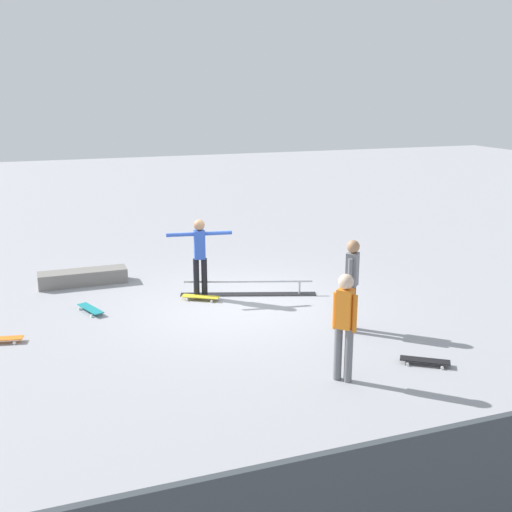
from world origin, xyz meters
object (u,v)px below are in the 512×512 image
(loose_skateboard_teal, at_px, (90,309))
(loose_skateboard_black, at_px, (425,361))
(skater_main, at_px, (200,253))
(loose_skateboard_orange, at_px, (0,339))
(grind_rail, at_px, (248,288))
(skateboard_main, at_px, (201,297))
(bystander_grey_shirt, at_px, (352,280))
(skate_ledge, at_px, (83,277))
(bystander_orange_shirt, at_px, (344,321))

(loose_skateboard_teal, xyz_separation_m, loose_skateboard_black, (-4.91, 4.42, 0.00))
(skater_main, bearing_deg, loose_skateboard_orange, -154.22)
(grind_rail, xyz_separation_m, skater_main, (1.04, -0.15, 0.86))
(skater_main, bearing_deg, loose_skateboard_black, -51.72)
(skateboard_main, relative_size, bystander_grey_shirt, 0.46)
(grind_rail, height_order, bystander_grey_shirt, bystander_grey_shirt)
(loose_skateboard_teal, height_order, loose_skateboard_black, same)
(loose_skateboard_orange, relative_size, loose_skateboard_black, 1.07)
(skateboard_main, xyz_separation_m, loose_skateboard_teal, (2.29, -0.03, 0.00))
(skate_ledge, height_order, bystander_orange_shirt, bystander_orange_shirt)
(skateboard_main, height_order, bystander_orange_shirt, bystander_orange_shirt)
(skateboard_main, relative_size, loose_skateboard_teal, 0.96)
(grind_rail, xyz_separation_m, loose_skateboard_orange, (5.05, 1.06, -0.07))
(grind_rail, bearing_deg, loose_skateboard_orange, 30.57)
(skate_ledge, relative_size, skateboard_main, 2.51)
(skater_main, bearing_deg, grind_rail, 0.52)
(skate_ledge, height_order, skater_main, skater_main)
(skateboard_main, distance_m, loose_skateboard_black, 5.11)
(skate_ledge, height_order, skateboard_main, skate_ledge)
(grind_rail, xyz_separation_m, bystander_grey_shirt, (-1.10, 2.62, 0.84))
(grind_rail, xyz_separation_m, skateboard_main, (1.09, 0.02, -0.07))
(bystander_orange_shirt, bearing_deg, grind_rail, -42.89)
(grind_rail, bearing_deg, skateboard_main, 19.76)
(skater_main, relative_size, loose_skateboard_teal, 2.10)
(skater_main, relative_size, skateboard_main, 2.19)
(skateboard_main, distance_m, loose_skateboard_orange, 4.10)
(grind_rail, relative_size, skater_main, 1.68)
(loose_skateboard_teal, bearing_deg, skater_main, -107.47)
(skate_ledge, distance_m, loose_skateboard_teal, 1.98)
(skate_ledge, height_order, loose_skateboard_black, skate_ledge)
(bystander_grey_shirt, height_order, loose_skateboard_teal, bystander_grey_shirt)
(grind_rail, distance_m, loose_skateboard_black, 4.67)
(bystander_grey_shirt, bearing_deg, grind_rail, 65.93)
(grind_rail, relative_size, skate_ledge, 1.46)
(bystander_grey_shirt, height_order, loose_skateboard_black, bystander_grey_shirt)
(loose_skateboard_orange, xyz_separation_m, loose_skateboard_teal, (-1.67, -1.08, 0.00))
(loose_skateboard_orange, bearing_deg, skater_main, -151.58)
(grind_rail, distance_m, loose_skateboard_teal, 3.38)
(bystander_grey_shirt, distance_m, loose_skateboard_black, 2.04)
(skateboard_main, bearing_deg, bystander_grey_shirt, 161.20)
(loose_skateboard_black, bearing_deg, bystander_grey_shirt, 137.93)
(bystander_orange_shirt, relative_size, loose_skateboard_teal, 2.10)
(skater_main, height_order, loose_skateboard_teal, skater_main)
(bystander_orange_shirt, height_order, loose_skateboard_teal, bystander_orange_shirt)
(bystander_orange_shirt, distance_m, loose_skateboard_orange, 6.14)
(skate_ledge, relative_size, bystander_grey_shirt, 1.14)
(bystander_orange_shirt, height_order, loose_skateboard_orange, bystander_orange_shirt)
(grind_rail, height_order, bystander_orange_shirt, bystander_orange_shirt)
(skate_ledge, distance_m, skateboard_main, 3.03)
(loose_skateboard_orange, relative_size, loose_skateboard_teal, 1.01)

